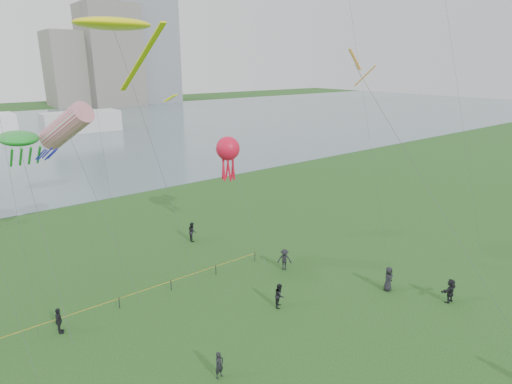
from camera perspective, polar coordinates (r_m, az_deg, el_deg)
ground_plane at (r=26.67m, az=14.42°, el=-21.88°), size 400.00×400.00×0.00m
lake at (r=114.50m, az=-29.17°, el=6.48°), size 400.00×120.00×0.08m
building_mid at (r=185.14m, az=-18.90°, el=16.78°), size 20.00×20.00×38.00m
building_low at (r=186.62m, az=-23.56°, el=14.76°), size 16.00×18.00×28.00m
pavilion_right at (r=115.19m, az=-22.28°, el=8.66°), size 18.00×7.00×5.00m
fence at (r=31.08m, az=-28.79°, el=-16.25°), size 24.07×0.07×1.05m
spectator_a at (r=30.79m, az=3.17°, el=-13.58°), size 1.08×1.06×1.75m
spectator_b at (r=35.75m, az=3.81°, el=-8.98°), size 1.34×1.27×1.82m
spectator_c at (r=30.77m, az=-24.80°, el=-15.33°), size 0.76×1.10×1.74m
spectator_d at (r=34.14m, az=17.24°, el=-11.00°), size 1.05×0.82×1.89m
spectator_e at (r=34.19m, az=24.47°, el=-11.89°), size 1.68×0.59×1.79m
spectator_f at (r=25.04m, az=-4.91°, el=-22.00°), size 0.63×0.48×1.56m
spectator_g at (r=41.67m, az=-8.49°, el=-5.23°), size 0.97×1.09×1.86m
kite_stingray at (r=32.91m, az=-18.48°, el=20.41°), size 5.84×10.18×19.45m
kite_windsock at (r=33.56m, az=-23.97°, el=7.99°), size 4.42×8.62×13.99m
kite_creature at (r=33.76m, az=-29.15°, el=6.24°), size 2.56×10.82×11.96m
kite_octopus at (r=38.66m, az=-3.77°, el=5.70°), size 2.15×8.05×10.17m
kite_delta at (r=28.79m, az=14.05°, el=15.10°), size 3.52×12.79×17.33m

